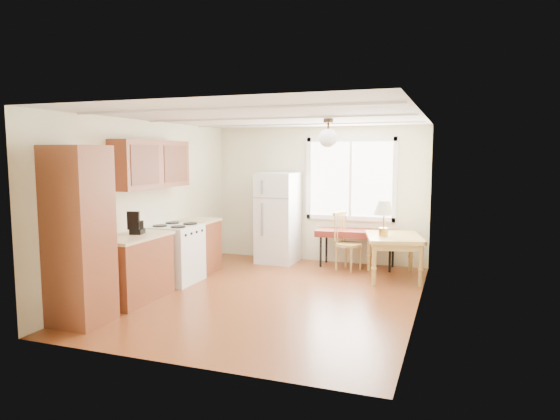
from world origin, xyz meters
The scene contains 11 objects.
room_shell centered at (0.00, 0.00, 1.25)m, with size 4.60×5.60×2.62m.
kitchen_run centered at (-1.72, -0.63, 0.84)m, with size 0.65×3.40×2.20m.
window_unit centered at (0.60, 2.47, 1.55)m, with size 1.64×0.05×1.51m.
pendant_light centered at (0.70, 0.40, 2.24)m, with size 0.26×0.26×0.40m.
refrigerator centered at (-0.68, 2.12, 0.83)m, with size 0.71×0.73×1.66m.
bench centered at (0.79, 2.19, 0.60)m, with size 1.49×0.68×0.67m.
dining_table centered at (1.50, 1.60, 0.60)m, with size 1.08×1.29×0.70m.
chair centered at (0.61, 1.93, 0.57)m, with size 0.49×0.48×1.00m.
table_lamp centered at (1.34, 1.52, 1.10)m, with size 0.32×0.32×0.56m.
coffee_maker centered at (-1.72, -0.72, 1.02)m, with size 0.21×0.24×0.32m.
kettle centered at (-1.80, -0.68, 0.99)m, with size 0.11×0.11×0.21m.
Camera 1 is at (2.44, -6.46, 2.00)m, focal length 32.00 mm.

